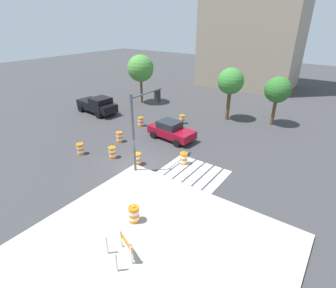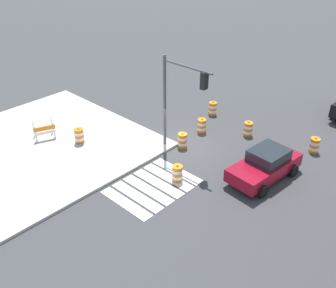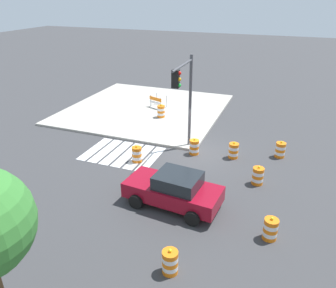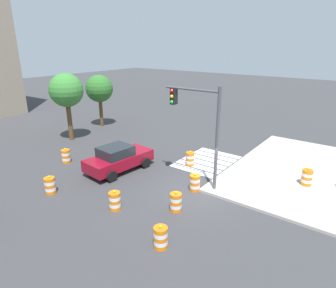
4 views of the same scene
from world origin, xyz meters
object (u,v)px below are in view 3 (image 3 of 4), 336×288
sports_car (174,189)px  traffic_barrel_crosswalk_end (280,150)px  traffic_barrel_lane_center (258,176)px  construction_barricade (157,101)px  traffic_barrel_opposite_curb (137,154)px  traffic_barrel_near_corner (194,147)px  traffic_barrel_far_curb (170,262)px  traffic_light_pole (185,90)px  traffic_barrel_on_sidewalk (161,111)px  traffic_barrel_median_near (270,229)px  traffic_barrel_median_far (233,151)px

sports_car → traffic_barrel_crosswalk_end: bearing=-122.1°
traffic_barrel_lane_center → construction_barricade: bearing=-43.9°
traffic_barrel_lane_center → traffic_barrel_opposite_curb: same height
traffic_barrel_opposite_curb → construction_barricade: bearing=-74.5°
traffic_barrel_lane_center → construction_barricade: 12.66m
traffic_barrel_near_corner → traffic_barrel_far_curb: (-1.84, 8.98, 0.00)m
traffic_light_pole → traffic_barrel_on_sidewalk: bearing=-55.4°
traffic_barrel_median_near → traffic_barrel_far_curb: same height
traffic_barrel_near_corner → construction_barricade: construction_barricade is taller
sports_car → traffic_barrel_far_curb: bearing=108.1°
traffic_barrel_on_sidewalk → traffic_barrel_far_curb: bearing=113.1°
traffic_barrel_median_far → construction_barricade: 9.81m
construction_barricade → traffic_barrel_on_sidewalk: bearing=120.6°
construction_barricade → traffic_light_pole: (-4.62, 6.98, 3.19)m
traffic_barrel_median_far → traffic_light_pole: 4.51m
traffic_light_pole → construction_barricade: bearing=-56.5°
traffic_barrel_opposite_curb → construction_barricade: size_ratio=0.71×
traffic_barrel_crosswalk_end → traffic_light_pole: size_ratio=0.19×
sports_car → construction_barricade: size_ratio=3.10×
traffic_barrel_median_near → traffic_barrel_crosswalk_end: bearing=-89.2°
traffic_barrel_median_near → construction_barricade: bearing=-51.6°
traffic_barrel_crosswalk_end → traffic_light_pole: bearing=17.4°
sports_car → traffic_barrel_opposite_curb: bearing=-43.2°
traffic_barrel_far_curb → construction_barricade: construction_barricade is taller
traffic_barrel_opposite_curb → construction_barricade: 9.13m
traffic_barrel_opposite_curb → traffic_light_pole: bearing=-140.3°
traffic_barrel_on_sidewalk → construction_barricade: 2.29m
sports_car → traffic_barrel_far_curb: sports_car is taller
sports_car → traffic_barrel_on_sidewalk: bearing=-65.1°
traffic_barrel_crosswalk_end → sports_car: bearing=57.9°
construction_barricade → traffic_barrel_lane_center: bearing=136.1°
traffic_barrel_median_far → traffic_barrel_far_curb: 9.34m
traffic_barrel_on_sidewalk → construction_barricade: bearing=-59.4°
traffic_barrel_far_curb → traffic_barrel_lane_center: same height
traffic_barrel_lane_center → traffic_barrel_opposite_curb: size_ratio=1.00×
sports_car → traffic_barrel_median_far: size_ratio=4.36×
traffic_barrel_median_far → traffic_light_pole: bearing=12.1°
traffic_barrel_near_corner → traffic_barrel_on_sidewalk: (4.03, -4.75, 0.15)m
traffic_barrel_far_curb → traffic_barrel_crosswalk_end: bearing=-105.8°
traffic_barrel_near_corner → traffic_light_pole: (0.57, 0.26, 3.46)m
traffic_barrel_near_corner → traffic_light_pole: size_ratio=0.19×
traffic_barrel_near_corner → traffic_barrel_on_sidewalk: traffic_barrel_on_sidewalk is taller
traffic_barrel_crosswalk_end → traffic_barrel_median_near: (-0.10, 7.41, 0.00)m
traffic_barrel_opposite_curb → traffic_barrel_median_far: bearing=-154.3°
sports_car → traffic_barrel_median_near: 4.35m
traffic_barrel_crosswalk_end → construction_barricade: construction_barricade is taller
traffic_barrel_near_corner → traffic_barrel_median_near: bearing=129.1°
traffic_barrel_near_corner → traffic_barrel_opposite_curb: 3.45m
traffic_barrel_on_sidewalk → traffic_light_pole: traffic_light_pole is taller
traffic_barrel_median_near → traffic_barrel_median_far: bearing=-67.6°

